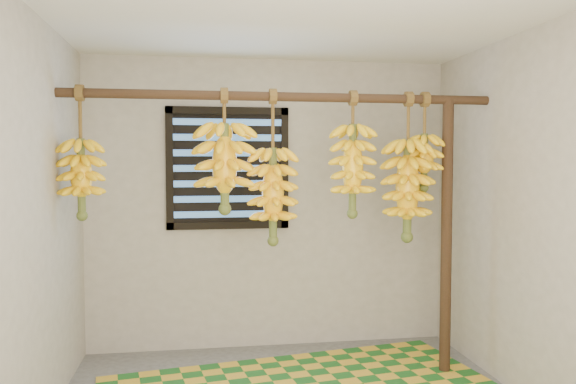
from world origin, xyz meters
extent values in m
cube|color=silver|center=(0.00, 0.00, 2.40)|extent=(3.00, 3.00, 0.01)
cube|color=gray|center=(0.00, 1.50, 1.20)|extent=(3.00, 0.01, 2.40)
cube|color=gray|center=(-1.50, 0.00, 1.20)|extent=(0.01, 3.00, 2.40)
cube|color=gray|center=(1.50, 0.00, 1.20)|extent=(0.01, 3.00, 2.40)
cube|color=black|center=(-0.35, 1.48, 1.50)|extent=(1.00, 0.04, 1.00)
cylinder|color=#3B2316|center=(0.00, 0.70, 2.00)|extent=(3.00, 0.06, 0.06)
cylinder|color=#3B2316|center=(1.20, 0.70, 1.00)|extent=(0.08, 0.08, 2.00)
cylinder|color=brown|center=(-1.35, 0.70, 1.85)|extent=(0.02, 0.02, 0.36)
cylinder|color=#4C5923|center=(-1.35, 0.70, 1.46)|extent=(0.05, 0.05, 0.49)
cylinder|color=brown|center=(-0.41, 0.70, 1.91)|extent=(0.02, 0.02, 0.25)
cylinder|color=#4C5923|center=(-0.41, 0.70, 1.53)|extent=(0.06, 0.06, 0.57)
cylinder|color=brown|center=(-0.08, 0.70, 1.82)|extent=(0.02, 0.02, 0.41)
cylinder|color=#4C5923|center=(-0.08, 0.70, 1.34)|extent=(0.06, 0.06, 0.63)
cylinder|color=brown|center=(0.49, 0.70, 1.91)|extent=(0.02, 0.02, 0.24)
cylinder|color=#4C5923|center=(0.49, 0.70, 1.51)|extent=(0.05, 0.05, 0.61)
cylinder|color=brown|center=(0.90, 0.70, 1.86)|extent=(0.02, 0.02, 0.35)
cylinder|color=#4C5923|center=(0.90, 0.70, 1.37)|extent=(0.06, 0.06, 0.68)
cylinder|color=brown|center=(1.02, 0.70, 1.88)|extent=(0.02, 0.02, 0.30)
cylinder|color=#4C5923|center=(1.02, 0.70, 1.57)|extent=(0.05, 0.05, 0.37)
camera|label=1|loc=(-0.59, -3.15, 1.55)|focal=35.00mm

